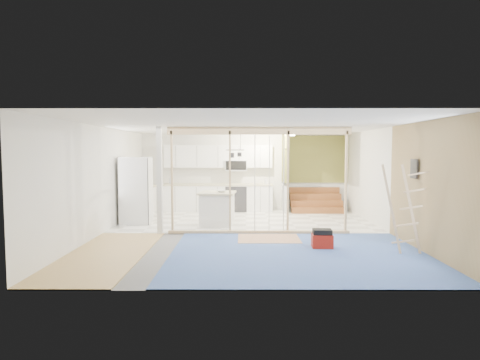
{
  "coord_description": "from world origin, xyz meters",
  "views": [
    {
      "loc": [
        -0.12,
        -9.63,
        1.99
      ],
      "look_at": [
        -0.16,
        0.6,
        1.28
      ],
      "focal_mm": 30.0,
      "sensor_mm": 36.0,
      "label": 1
    }
  ],
  "objects_px": {
    "toolbox": "(322,239)",
    "ladder": "(404,209)",
    "island": "(217,209)",
    "fridge": "(137,191)"
  },
  "relations": [
    {
      "from": "island",
      "to": "ladder",
      "type": "bearing_deg",
      "value": -32.27
    },
    {
      "from": "island",
      "to": "toolbox",
      "type": "xyz_separation_m",
      "value": [
        2.33,
        -2.54,
        -0.27
      ]
    },
    {
      "from": "fridge",
      "to": "ladder",
      "type": "bearing_deg",
      "value": -31.9
    },
    {
      "from": "fridge",
      "to": "toolbox",
      "type": "distance_m",
      "value": 5.44
    },
    {
      "from": "toolbox",
      "to": "ladder",
      "type": "height_order",
      "value": "ladder"
    },
    {
      "from": "ladder",
      "to": "toolbox",
      "type": "bearing_deg",
      "value": -176.18
    },
    {
      "from": "island",
      "to": "toolbox",
      "type": "distance_m",
      "value": 3.46
    },
    {
      "from": "toolbox",
      "to": "ladder",
      "type": "relative_size",
      "value": 0.25
    },
    {
      "from": "toolbox",
      "to": "ladder",
      "type": "xyz_separation_m",
      "value": [
        1.49,
        -0.43,
        0.7
      ]
    },
    {
      "from": "island",
      "to": "toolbox",
      "type": "bearing_deg",
      "value": -41.9
    }
  ]
}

